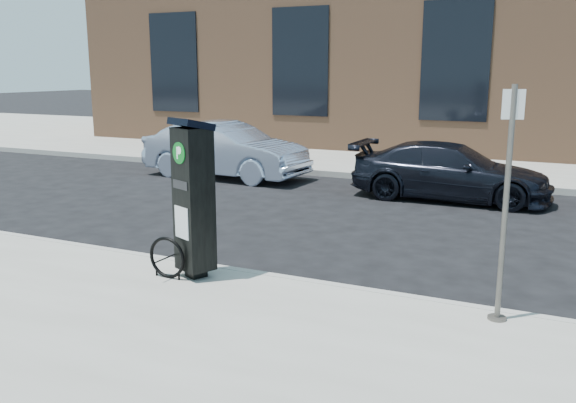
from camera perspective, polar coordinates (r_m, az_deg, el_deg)
The scene contains 10 objects.
ground at distance 8.00m, azimuth -1.05°, elevation -7.88°, with size 120.00×120.00×0.00m, color black.
sidewalk_far at distance 21.18m, azimuth 15.88°, elevation 4.50°, with size 60.00×12.00×0.15m, color gray.
curb_near at distance 7.96m, azimuth -1.12°, elevation -7.42°, with size 60.00×0.12×0.16m, color #9E9B93.
curb_far at distance 15.37m, azimuth 12.21°, elevation 1.92°, with size 60.00×0.12×0.16m, color #9E9B93.
building at distance 24.01m, azimuth 17.68°, elevation 15.00°, with size 28.00×10.05×8.25m.
parking_kiosk at distance 7.70m, azimuth -8.82°, elevation 0.42°, with size 0.59×0.56×2.04m.
sign_pole at distance 6.61m, azimuth 19.68°, elevation -0.52°, with size 0.21×0.20×2.46m.
bike_rack at distance 7.91m, azimuth -11.26°, elevation -5.19°, with size 0.55×0.07×0.55m.
car_silver at distance 15.88m, azimuth -5.90°, elevation 4.81°, with size 1.52×4.37×1.44m, color #9DABC8.
car_dark at distance 13.57m, azimuth 14.93°, elevation 2.73°, with size 1.71×4.20×1.22m, color black.
Camera 1 is at (3.31, -6.75, 2.75)m, focal length 38.00 mm.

